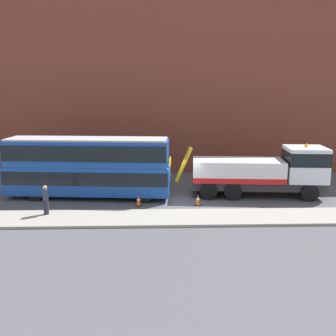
{
  "coord_description": "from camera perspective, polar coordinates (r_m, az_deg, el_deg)",
  "views": [
    {
      "loc": [
        -1.61,
        -25.09,
        7.29
      ],
      "look_at": [
        -0.85,
        0.48,
        2.0
      ],
      "focal_mm": 41.3,
      "sensor_mm": 36.0,
      "label": 1
    }
  ],
  "objects": [
    {
      "name": "ground_plane",
      "position": [
        26.18,
        1.89,
        -4.49
      ],
      "size": [
        120.0,
        120.0,
        0.0
      ],
      "primitive_type": "plane",
      "color": "#4C4C51"
    },
    {
      "name": "near_kerb",
      "position": [
        22.16,
        2.57,
        -7.33
      ],
      "size": [
        60.0,
        2.8,
        0.15
      ],
      "primitive_type": "cube",
      "color": "gray",
      "rests_on": "ground_plane"
    },
    {
      "name": "building_facade",
      "position": [
        33.82,
        1.04,
        13.0
      ],
      "size": [
        60.0,
        1.5,
        16.0
      ],
      "color": "brown",
      "rests_on": "ground_plane"
    },
    {
      "name": "recovery_tow_truck",
      "position": [
        27.12,
        13.98,
        -0.43
      ],
      "size": [
        10.23,
        3.42,
        3.67
      ],
      "rotation": [
        0.0,
        0.0,
        -0.09
      ],
      "color": "#2D2D2D",
      "rests_on": "ground_plane"
    },
    {
      "name": "double_decker_bus",
      "position": [
        26.47,
        -11.72,
        0.42
      ],
      "size": [
        11.18,
        3.52,
        4.06
      ],
      "rotation": [
        0.0,
        0.0,
        -0.09
      ],
      "color": "#19479E",
      "rests_on": "ground_plane"
    },
    {
      "name": "pedestrian_onlooker",
      "position": [
        23.34,
        -17.61,
        -4.55
      ],
      "size": [
        0.41,
        0.47,
        1.71
      ],
      "rotation": [
        0.0,
        0.0,
        0.47
      ],
      "color": "#232333",
      "rests_on": "near_kerb"
    },
    {
      "name": "traffic_cone_near_bus",
      "position": [
        24.53,
        -4.37,
        -4.81
      ],
      "size": [
        0.36,
        0.36,
        0.72
      ],
      "color": "orange",
      "rests_on": "ground_plane"
    },
    {
      "name": "traffic_cone_midway",
      "position": [
        24.62,
        4.41,
        -4.75
      ],
      "size": [
        0.36,
        0.36,
        0.72
      ],
      "color": "orange",
      "rests_on": "ground_plane"
    }
  ]
}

